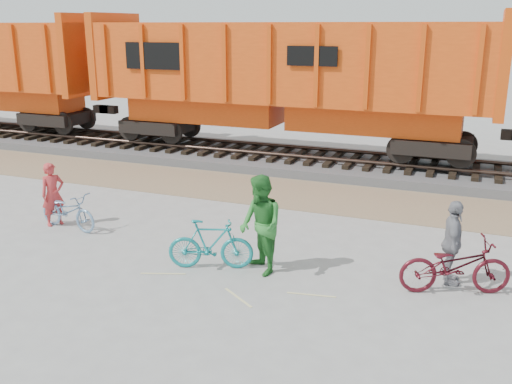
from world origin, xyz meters
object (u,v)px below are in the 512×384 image
bicycle_teal (211,244)px  person_woman (452,243)px  hopper_car_center (285,78)px  bicycle_maroon (455,266)px  person_man (261,225)px  bicycle_blue (68,211)px  person_solo (53,194)px

bicycle_teal → person_woman: bearing=-96.4°
hopper_car_center → bicycle_maroon: (6.25, -8.52, -2.48)m
hopper_car_center → person_woman: (6.15, -8.12, -2.19)m
person_man → person_woman: person_man is taller
person_man → person_woman: 3.64m
hopper_car_center → bicycle_maroon: hopper_car_center is taller
bicycle_teal → bicycle_maroon: (4.63, 0.67, 0.01)m
bicycle_blue → person_solo: 0.61m
bicycle_blue → hopper_car_center: bearing=-8.9°
bicycle_blue → person_woman: 8.77m
bicycle_blue → person_man: 5.30m
bicycle_blue → bicycle_teal: bearing=-92.8°
bicycle_teal → person_man: (1.00, 0.20, 0.47)m
bicycle_blue → person_solo: (-0.50, 0.10, 0.33)m
person_solo → person_man: bearing=-67.6°
hopper_car_center → person_man: hopper_car_center is taller
hopper_car_center → bicycle_maroon: 10.86m
bicycle_maroon → person_solo: (-9.36, 0.27, 0.25)m
bicycle_teal → person_solo: size_ratio=1.10×
bicycle_blue → bicycle_teal: size_ratio=1.01×
bicycle_blue → person_man: person_man is taller
hopper_car_center → person_solo: size_ratio=8.96×
bicycle_blue → bicycle_maroon: (8.86, -0.17, 0.08)m
person_woman → hopper_car_center: bearing=30.7°
hopper_car_center → bicycle_blue: 9.11m
person_man → bicycle_blue: bearing=-142.6°
bicycle_blue → person_solo: size_ratio=1.11×
hopper_car_center → bicycle_teal: size_ratio=8.15×
hopper_car_center → person_solo: bearing=-110.7°
person_solo → person_woman: bearing=-59.4°
person_man → bicycle_teal: bearing=-124.3°
person_woman → bicycle_teal: bearing=96.8°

